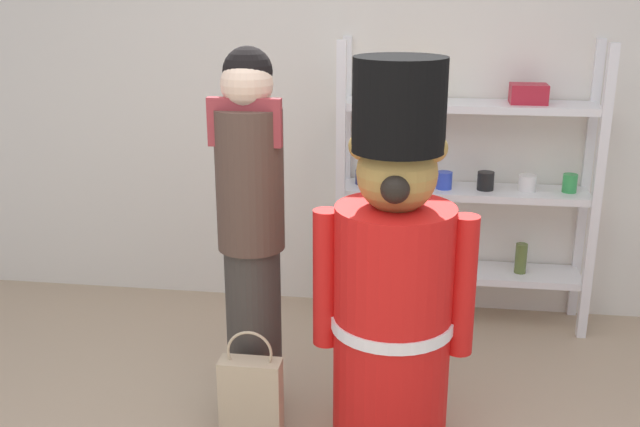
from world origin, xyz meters
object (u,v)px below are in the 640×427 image
Objects in this scene: teddy_bear_guard at (393,286)px; person_shopper at (251,227)px; merchandise_shelf at (465,184)px; shopping_bag at (251,398)px.

person_shopper is at bearing 165.08° from teddy_bear_guard.
shopping_bag is (-0.93, -1.36, -0.63)m from merchandise_shelf.
teddy_bear_guard is at bearing -104.75° from merchandise_shelf.
person_shopper is (-0.63, 0.17, 0.17)m from teddy_bear_guard.
person_shopper is at bearing 98.27° from shopping_bag.
merchandise_shelf reaches higher than shopping_bag.
person_shopper is 0.74m from shopping_bag.
teddy_bear_guard is at bearing 6.51° from shopping_bag.
teddy_bear_guard is 0.99× the size of person_shopper.
teddy_bear_guard is 0.80m from shopping_bag.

